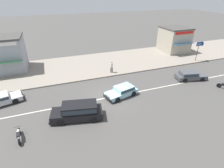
# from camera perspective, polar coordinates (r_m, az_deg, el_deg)

# --- Properties ---
(ground_plane) EXTENTS (160.00, 160.00, 0.00)m
(ground_plane) POSITION_cam_1_polar(r_m,az_deg,el_deg) (19.74, -0.13, -4.25)
(ground_plane) COLOR #4C4947
(lane_centre_stripe) EXTENTS (50.40, 0.14, 0.01)m
(lane_centre_stripe) POSITION_cam_1_polar(r_m,az_deg,el_deg) (19.74, -0.13, -4.24)
(lane_centre_stripe) COLOR silver
(lane_centre_stripe) RESTS_ON ground
(kerb_strip) EXTENTS (68.00, 10.00, 0.15)m
(kerb_strip) POSITION_cam_1_polar(r_m,az_deg,el_deg) (28.24, -7.03, 6.20)
(kerb_strip) COLOR gray
(kerb_strip) RESTS_ON ground
(minivan_black_0) EXTENTS (5.03, 2.67, 1.56)m
(minivan_black_0) POSITION_cam_1_polar(r_m,az_deg,el_deg) (16.55, -11.01, -8.54)
(minivan_black_0) COLOR black
(minivan_black_0) RESTS_ON ground
(hatchback_pale_blue_1) EXTENTS (4.02, 2.49, 1.10)m
(hatchback_pale_blue_1) POSITION_cam_1_polar(r_m,az_deg,el_deg) (19.76, 3.40, -2.25)
(hatchback_pale_blue_1) COLOR #93C6D6
(hatchback_pale_blue_1) RESTS_ON ground
(sedan_silver_2) EXTENTS (4.45, 2.63, 1.06)m
(sedan_silver_2) POSITION_cam_1_polar(r_m,az_deg,el_deg) (21.75, -32.54, -4.24)
(sedan_silver_2) COLOR #B7BABF
(sedan_silver_2) RESTS_ON ground
(hatchback_dark_grey_4) EXTENTS (4.22, 2.43, 1.10)m
(hatchback_dark_grey_4) POSITION_cam_1_polar(r_m,az_deg,el_deg) (25.56, 24.09, 2.62)
(hatchback_dark_grey_4) COLOR #47494F
(hatchback_dark_grey_4) RESTS_ON ground
(motorcycle_0) EXTENTS (0.56, 1.85, 0.80)m
(motorcycle_0) POSITION_cam_1_polar(r_m,az_deg,el_deg) (16.36, -28.16, -14.41)
(motorcycle_0) COLOR black
(motorcycle_0) RESTS_ON ground
(arrow_signboard) EXTENTS (1.49, 0.69, 3.20)m
(arrow_signboard) POSITION_cam_1_polar(r_m,az_deg,el_deg) (32.36, 27.25, 11.36)
(arrow_signboard) COLOR #4C4C51
(arrow_signboard) RESTS_ON kerb_strip
(pedestrian_near_clock) EXTENTS (0.34, 0.34, 1.61)m
(pedestrian_near_clock) POSITION_cam_1_polar(r_m,az_deg,el_deg) (24.89, -0.14, 5.81)
(pedestrian_near_clock) COLOR #333338
(pedestrian_near_clock) RESTS_ON kerb_strip
(shopfront_corner_warung) EXTENTS (4.56, 5.57, 4.44)m
(shopfront_corner_warung) POSITION_cam_1_polar(r_m,az_deg,el_deg) (36.15, 19.67, 13.58)
(shopfront_corner_warung) COLOR #B2A893
(shopfront_corner_warung) RESTS_ON kerb_strip
(shopfront_mid_block) EXTENTS (5.63, 5.50, 4.92)m
(shopfront_mid_block) POSITION_cam_1_polar(r_m,az_deg,el_deg) (29.49, -31.91, 8.31)
(shopfront_mid_block) COLOR #999EA8
(shopfront_mid_block) RESTS_ON kerb_strip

